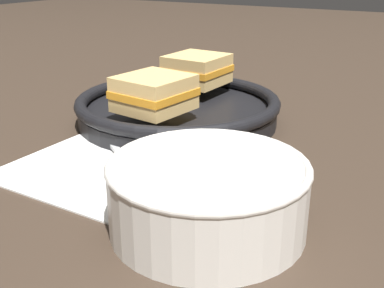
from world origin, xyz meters
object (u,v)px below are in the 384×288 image
object	(u,v)px
spoon	(143,174)
sandwich_near_right	(197,69)
skillet	(178,109)
sandwich_near_left	(154,93)
soup_bowl	(208,191)

from	to	relation	value
spoon	sandwich_near_right	distance (m)	0.29
skillet	sandwich_near_right	world-z (taller)	sandwich_near_right
sandwich_near_left	sandwich_near_right	size ratio (longest dim) A/B	1.06
soup_bowl	skillet	bearing A→B (deg)	126.83
soup_bowl	spoon	size ratio (longest dim) A/B	1.35
soup_bowl	sandwich_near_right	xyz separation A→B (m)	(-0.20, 0.32, 0.03)
spoon	sandwich_near_left	size ratio (longest dim) A/B	1.32
sandwich_near_left	sandwich_near_right	distance (m)	0.16
soup_bowl	skillet	size ratio (longest dim) A/B	0.60
spoon	sandwich_near_left	world-z (taller)	sandwich_near_left
skillet	sandwich_near_right	xyz separation A→B (m)	(-0.01, 0.08, 0.04)
skillet	sandwich_near_left	bearing A→B (deg)	-81.54
sandwich_near_left	sandwich_near_right	world-z (taller)	same
sandwich_near_right	spoon	bearing A→B (deg)	-72.28
skillet	soup_bowl	bearing A→B (deg)	-53.17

